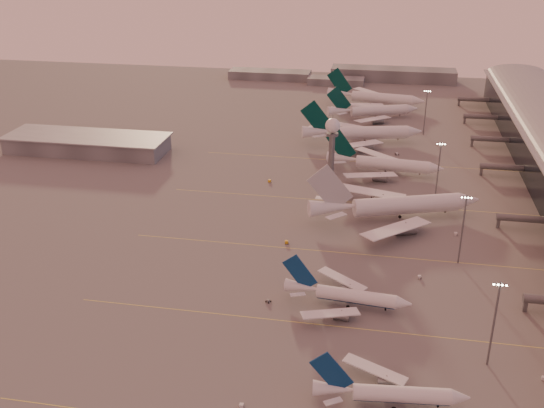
# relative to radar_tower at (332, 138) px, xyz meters

# --- Properties ---
(ground) EXTENTS (700.00, 700.00, 0.00)m
(ground) POSITION_rel_radar_tower_xyz_m (-5.00, -120.00, -20.95)
(ground) COLOR #5F5C5C
(ground) RESTS_ON ground
(taxiway_markings) EXTENTS (180.00, 185.25, 0.02)m
(taxiway_markings) POSITION_rel_radar_tower_xyz_m (25.00, -64.00, -20.94)
(taxiway_markings) COLOR #E8DC52
(taxiway_markings) RESTS_ON ground
(hangar) EXTENTS (82.00, 27.00, 8.50)m
(hangar) POSITION_rel_radar_tower_xyz_m (-125.00, 20.00, -16.63)
(hangar) COLOR #5A5C60
(hangar) RESTS_ON ground
(radar_tower) EXTENTS (6.40, 6.40, 31.10)m
(radar_tower) POSITION_rel_radar_tower_xyz_m (0.00, 0.00, 0.00)
(radar_tower) COLOR slate
(radar_tower) RESTS_ON ground
(mast_a) EXTENTS (3.60, 0.56, 25.00)m
(mast_a) POSITION_rel_radar_tower_xyz_m (53.00, -120.00, -7.21)
(mast_a) COLOR slate
(mast_a) RESTS_ON ground
(mast_b) EXTENTS (3.60, 0.56, 25.00)m
(mast_b) POSITION_rel_radar_tower_xyz_m (50.00, -65.00, -7.21)
(mast_b) COLOR slate
(mast_b) RESTS_ON ground
(mast_c) EXTENTS (3.60, 0.56, 25.00)m
(mast_c) POSITION_rel_radar_tower_xyz_m (45.00, -10.00, -7.21)
(mast_c) COLOR slate
(mast_c) RESTS_ON ground
(mast_d) EXTENTS (3.60, 0.56, 25.00)m
(mast_d) POSITION_rel_radar_tower_xyz_m (43.00, 80.00, -7.21)
(mast_d) COLOR slate
(mast_d) RESTS_ON ground
(distant_horizon) EXTENTS (165.00, 37.50, 9.00)m
(distant_horizon) POSITION_rel_radar_tower_xyz_m (-2.38, 205.14, -17.06)
(distant_horizon) COLOR #5A5C60
(distant_horizon) RESTS_ON ground
(narrowbody_near) EXTENTS (38.02, 30.22, 14.86)m
(narrowbody_near) POSITION_rel_radar_tower_xyz_m (28.11, -140.63, -17.94)
(narrowbody_near) COLOR silver
(narrowbody_near) RESTS_ON ground
(narrowbody_mid) EXTENTS (39.27, 31.23, 15.35)m
(narrowbody_mid) POSITION_rel_radar_tower_xyz_m (14.64, -98.88, -17.84)
(narrowbody_mid) COLOR silver
(narrowbody_mid) RESTS_ON ground
(widebody_white) EXTENTS (66.65, 52.51, 24.43)m
(widebody_white) POSITION_rel_radar_tower_xyz_m (28.58, -33.46, -16.71)
(widebody_white) COLOR silver
(widebody_white) RESTS_ON ground
(greentail_a) EXTENTS (54.34, 43.71, 19.74)m
(greentail_a) POSITION_rel_radar_tower_xyz_m (23.22, 16.13, -17.46)
(greentail_a) COLOR silver
(greentail_a) RESTS_ON ground
(greentail_b) EXTENTS (63.35, 50.57, 23.40)m
(greentail_b) POSITION_rel_radar_tower_xyz_m (10.79, 59.41, -16.82)
(greentail_b) COLOR silver
(greentail_b) RESTS_ON ground
(greentail_c) EXTENTS (53.71, 42.63, 20.34)m
(greentail_c) POSITION_rel_radar_tower_xyz_m (14.65, 106.52, -17.36)
(greentail_c) COLOR silver
(greentail_c) RESTS_ON ground
(greentail_d) EXTENTS (62.08, 49.77, 22.66)m
(greentail_d) POSITION_rel_radar_tower_xyz_m (14.88, 135.30, -16.95)
(greentail_d) COLOR silver
(greentail_d) RESTS_ON ground
(gsv_truck_a) EXTENTS (5.45, 2.26, 2.16)m
(gsv_truck_a) POSITION_rel_radar_tower_xyz_m (-6.13, -147.53, -19.85)
(gsv_truck_a) COLOR silver
(gsv_truck_a) RESTS_ON ground
(gsv_tug_mid) EXTENTS (3.52, 3.11, 0.86)m
(gsv_tug_mid) POSITION_rel_radar_tower_xyz_m (-8.89, -101.16, -20.51)
(gsv_tug_mid) COLOR slate
(gsv_tug_mid) RESTS_ON ground
(gsv_truck_b) EXTENTS (5.55, 2.66, 2.15)m
(gsv_truck_b) POSITION_rel_radar_tower_xyz_m (37.16, -78.13, -19.85)
(gsv_truck_b) COLOR silver
(gsv_truck_b) RESTS_ON ground
(gsv_truck_c) EXTENTS (6.39, 3.34, 2.45)m
(gsv_truck_c) POSITION_rel_radar_tower_xyz_m (-9.23, -61.75, -19.70)
(gsv_truck_c) COLOR gold
(gsv_truck_c) RESTS_ON ground
(gsv_catering_b) EXTENTS (5.72, 3.58, 4.35)m
(gsv_catering_b) POSITION_rel_radar_tower_xyz_m (50.98, -43.88, -18.78)
(gsv_catering_b) COLOR silver
(gsv_catering_b) RESTS_ON ground
(gsv_tug_far) EXTENTS (3.98, 4.61, 1.13)m
(gsv_tug_far) POSITION_rel_radar_tower_xyz_m (19.66, -14.15, -20.37)
(gsv_tug_far) COLOR silver
(gsv_tug_far) RESTS_ON ground
(gsv_truck_d) EXTENTS (3.34, 6.30, 2.42)m
(gsv_truck_d) POSITION_rel_radar_tower_xyz_m (-26.68, -3.93, -19.72)
(gsv_truck_d) COLOR gold
(gsv_truck_d) RESTS_ON ground
(gsv_tug_hangar) EXTENTS (4.24, 3.30, 1.06)m
(gsv_tug_hangar) POSITION_rel_radar_tower_xyz_m (28.97, 43.18, -20.40)
(gsv_tug_hangar) COLOR silver
(gsv_tug_hangar) RESTS_ON ground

